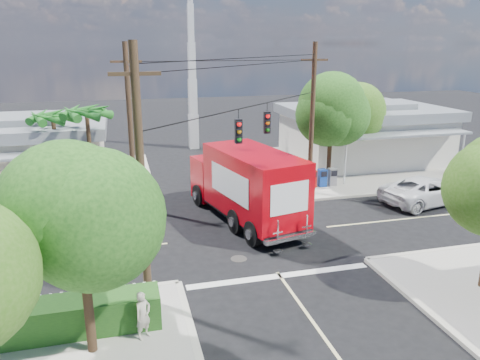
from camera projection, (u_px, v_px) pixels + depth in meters
name	position (u px, v px, depth m)	size (l,w,h in m)	color
ground	(250.00, 235.00, 22.58)	(120.00, 120.00, 0.00)	black
sidewalk_ne	(350.00, 165.00, 35.30)	(14.12, 14.12, 0.14)	#A19C92
sidewalk_nw	(42.00, 186.00, 30.03)	(14.12, 14.12, 0.14)	#A19C92
road_markings	(259.00, 247.00, 21.21)	(32.00, 32.00, 0.01)	beige
building_ne	(364.00, 132.00, 36.07)	(11.80, 10.20, 4.50)	silver
building_nw	(23.00, 149.00, 30.63)	(10.80, 10.20, 4.30)	beige
radio_tower	(192.00, 83.00, 39.70)	(0.80, 0.80, 17.00)	silver
tree_sw_front	(79.00, 218.00, 12.67)	(3.88, 3.78, 6.03)	#422D1C
tree_ne_front	(332.00, 112.00, 29.27)	(4.21, 4.14, 6.66)	#422D1C
tree_ne_back	(352.00, 115.00, 32.10)	(3.77, 3.66, 5.82)	#422D1C
palm_nw_front	(87.00, 115.00, 26.32)	(3.01, 3.08, 5.59)	#422D1C
palm_nw_back	(53.00, 119.00, 27.33)	(3.01, 3.08, 5.19)	#422D1C
utility_poles	(210.00, 135.00, 22.38)	(12.00, 10.68, 9.00)	#473321
picket_fence	(68.00, 304.00, 15.30)	(5.94, 0.06, 1.00)	silver
hedge_sw	(59.00, 318.00, 14.51)	(6.20, 1.20, 1.10)	#1C4316
vending_boxes	(322.00, 178.00, 29.72)	(1.90, 0.50, 1.10)	#A4170D
delivery_truck	(246.00, 185.00, 23.91)	(4.51, 9.17, 3.82)	black
parked_car	(427.00, 190.00, 26.85)	(2.60, 5.64, 1.57)	silver
pedestrian	(143.00, 315.00, 14.27)	(0.56, 0.37, 1.55)	#BBB29E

